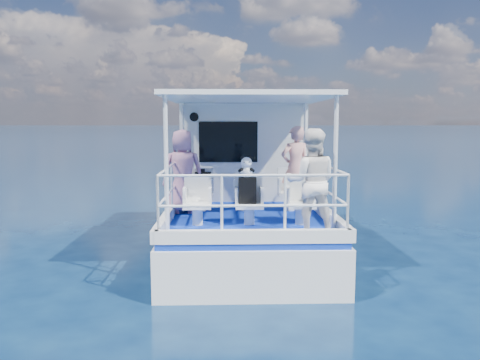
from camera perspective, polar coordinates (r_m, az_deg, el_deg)
name	(u,v)px	position (r m, az deg, el deg)	size (l,w,h in m)	color
ground	(246,257)	(9.50, 0.78, -9.33)	(2000.00, 2000.00, 0.00)	#071B3A
hull	(244,244)	(10.46, 0.54, -7.81)	(3.00, 7.00, 1.60)	white
deck	(244,206)	(10.28, 0.54, -3.22)	(2.90, 6.90, 0.10)	navy
cabin	(242,151)	(11.44, 0.29, 3.60)	(2.85, 2.00, 2.20)	white
canopy	(247,98)	(8.94, 0.87, 10.01)	(3.00, 3.20, 0.08)	white
canopy_posts	(247,158)	(8.90, 0.87, 2.68)	(2.77, 2.97, 2.20)	white
railings	(248,192)	(8.64, 0.96, -1.45)	(2.84, 3.59, 1.00)	white
seat_port_fwd	(201,202)	(9.46, -4.73, -2.65)	(0.48, 0.46, 0.38)	white
seat_center_fwd	(246,201)	(9.45, 0.74, -2.63)	(0.48, 0.46, 0.38)	white
seat_stbd_fwd	(290,201)	(9.53, 6.16, -2.59)	(0.48, 0.46, 0.38)	white
seat_port_aft	(198,214)	(8.18, -5.20, -4.15)	(0.48, 0.46, 0.38)	white
seat_center_aft	(249,214)	(8.17, 1.13, -4.13)	(0.48, 0.46, 0.38)	white
seat_stbd_aft	(300,213)	(8.27, 7.39, -4.06)	(0.48, 0.46, 0.38)	white
passenger_port_fwd	(183,171)	(9.22, -6.99, 1.05)	(0.61, 0.44, 1.65)	#C47F9F
passenger_stbd_fwd	(295,168)	(9.71, 6.74, 1.52)	(0.62, 0.41, 1.71)	pink
passenger_stbd_aft	(311,182)	(7.43, 8.69, -0.25)	(0.81, 0.63, 1.68)	white
backpack_port	(203,182)	(9.34, -4.54, -0.30)	(0.32, 0.18, 0.41)	black
backpack_center	(247,190)	(8.06, 0.90, -1.27)	(0.30, 0.17, 0.46)	black
compact_camera	(202,170)	(9.33, -4.63, 1.17)	(0.11, 0.06, 0.06)	black
panda	(246,167)	(8.01, 0.79, 1.63)	(0.24, 0.20, 0.36)	white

